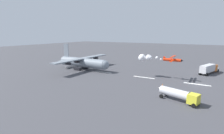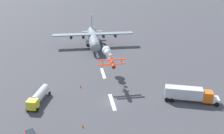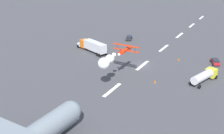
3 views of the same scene
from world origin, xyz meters
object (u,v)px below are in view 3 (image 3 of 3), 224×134
Objects in this scene: stunt_biplane_red at (111,59)px; traffic_cone_far at (155,82)px; followme_car_yellow at (129,38)px; fuel_tanker_truck at (204,76)px; semi_truck_orange at (92,46)px; airport_staff_sedan at (215,61)px; traffic_cone_near at (179,59)px.

stunt_biplane_red reaches higher than traffic_cone_far.
followme_car_yellow reaches higher than traffic_cone_far.
fuel_tanker_truck is 40.18m from followme_car_yellow.
fuel_tanker_truck is (5.37, 37.18, -0.36)m from semi_truck_orange.
traffic_cone_far is (29.85, 22.10, -0.44)m from followme_car_yellow.
followme_car_yellow is 37.15m from traffic_cone_far.
fuel_tanker_truck reaches higher than traffic_cone_far.
airport_staff_sedan is (-27.77, 19.42, -6.37)m from stunt_biplane_red.
semi_truck_orange is 2.73× the size of airport_staff_sedan.
airport_staff_sedan is at bearing -179.99° from fuel_tanker_truck.
fuel_tanker_truck is at bearing 0.01° from airport_staff_sedan.
fuel_tanker_truck is 14.22m from airport_staff_sedan.
semi_truck_orange reaches higher than followme_car_yellow.
semi_truck_orange is at bearing -76.64° from airport_staff_sedan.
semi_truck_orange is 2.96× the size of followme_car_yellow.
fuel_tanker_truck is at bearing 121.67° from traffic_cone_far.
fuel_tanker_truck reaches higher than airport_staff_sedan.
fuel_tanker_truck is 15.72m from traffic_cone_near.
traffic_cone_near is (-6.50, 26.97, -1.73)m from semi_truck_orange.
traffic_cone_far is (-7.04, 8.81, -6.80)m from stunt_biplane_red.
fuel_tanker_truck is 2.16× the size of followme_car_yellow.
semi_truck_orange is 17.60× the size of traffic_cone_far.
followme_car_yellow is at bearing 166.02° from semi_truck_orange.
stunt_biplane_red is at bearing -55.04° from fuel_tanker_truck.
stunt_biplane_red is 3.28× the size of airport_staff_sedan.
fuel_tanker_truck reaches higher than traffic_cone_near.
followme_car_yellow reaches higher than traffic_cone_near.
stunt_biplane_red is 39.72m from followme_car_yellow.
traffic_cone_near is at bearing -139.30° from fuel_tanker_truck.
airport_staff_sedan reaches higher than traffic_cone_far.
followme_car_yellow is 5.94× the size of traffic_cone_far.
airport_staff_sedan is (9.11, 32.71, 0.00)m from followme_car_yellow.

